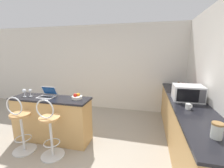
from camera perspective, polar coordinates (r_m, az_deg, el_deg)
The scene contains 14 objects.
wall_back at distance 4.74m, azimuth -2.79°, elevation 6.10°, with size 12.00×0.06×2.60m.
breakfast_bar at distance 3.36m, azimuth -21.86°, elevation -12.26°, with size 1.59×0.48×0.90m.
counter_right at distance 3.23m, azimuth 26.30°, elevation -13.62°, with size 0.63×3.31×0.90m.
bar_stool_near at distance 3.19m, azimuth -31.41°, elevation -13.39°, with size 0.40×0.40×1.06m.
bar_stool_far at distance 2.83m, azimuth -22.56°, elevation -15.75°, with size 0.40×0.40×1.06m.
laptop at distance 3.29m, azimuth -23.35°, elevation -3.59°, with size 0.32×0.28×0.20m.
microwave at distance 3.11m, azimuth 26.90°, elevation -3.03°, with size 0.51×0.41×0.28m.
toaster at distance 3.74m, azimuth 25.32°, elevation -1.37°, with size 0.22×0.28×0.18m.
fruit_bowl at distance 2.96m, azimuth -13.21°, elevation -4.77°, with size 0.20×0.20×0.11m.
mug_white at distance 2.67m, azimuth 27.06°, elevation -7.62°, with size 0.10×0.08×0.09m.
storage_jar at distance 1.95m, azimuth 35.12°, elevation -14.30°, with size 0.12×0.12×0.17m.
wine_glass_tall at distance 3.46m, azimuth -28.71°, elevation -2.32°, with size 0.07×0.07×0.15m.
wine_glass_short at distance 3.50m, azimuth -30.48°, elevation -2.32°, with size 0.08×0.08×0.16m.
pepper_mill at distance 3.44m, azimuth 23.86°, elevation -1.57°, with size 0.05×0.05×0.28m.
Camera 1 is at (1.33, -1.71, 1.78)m, focal length 24.00 mm.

